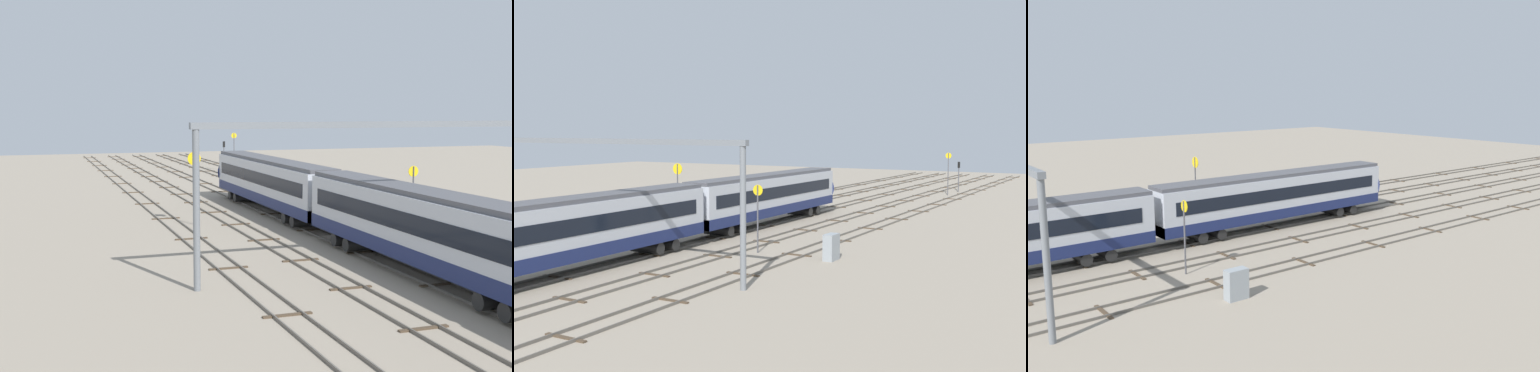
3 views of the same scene
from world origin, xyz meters
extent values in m
plane|color=gray|center=(0.00, 0.00, 0.00)|extent=(187.76, 187.76, 0.00)
cube|color=#59544C|center=(0.00, -10.41, 0.08)|extent=(171.76, 0.07, 0.16)
cube|color=#59544C|center=(0.00, -8.97, 0.08)|extent=(171.76, 0.07, 0.16)
cube|color=#473828|center=(-14.94, -9.69, 0.04)|extent=(0.24, 2.40, 0.08)
cube|color=#473828|center=(-7.47, -9.69, 0.04)|extent=(0.24, 2.40, 0.08)
cube|color=#473828|center=(0.00, -9.69, 0.04)|extent=(0.24, 2.40, 0.08)
cube|color=#473828|center=(7.47, -9.69, 0.04)|extent=(0.24, 2.40, 0.08)
cube|color=#473828|center=(14.94, -9.69, 0.04)|extent=(0.24, 2.40, 0.08)
cube|color=#473828|center=(22.40, -9.69, 0.04)|extent=(0.24, 2.40, 0.08)
cube|color=#473828|center=(29.87, -9.69, 0.04)|extent=(0.24, 2.40, 0.08)
cube|color=#473828|center=(37.34, -9.69, 0.04)|extent=(0.24, 2.40, 0.08)
cube|color=#473828|center=(44.81, -9.69, 0.04)|extent=(0.24, 2.40, 0.08)
cube|color=#473828|center=(52.27, -9.69, 0.04)|extent=(0.24, 2.40, 0.08)
cube|color=#473828|center=(59.74, -9.69, 0.04)|extent=(0.24, 2.40, 0.08)
cube|color=#473828|center=(67.21, -9.69, 0.04)|extent=(0.24, 2.40, 0.08)
cube|color=#473828|center=(74.68, -9.69, 0.04)|extent=(0.24, 2.40, 0.08)
cube|color=#473828|center=(82.14, -9.69, 0.04)|extent=(0.24, 2.40, 0.08)
cube|color=#59544C|center=(0.00, -5.56, 0.08)|extent=(171.76, 0.07, 0.16)
cube|color=#59544C|center=(0.00, -4.13, 0.08)|extent=(171.76, 0.07, 0.16)
cube|color=#473828|center=(-17.89, -4.84, 0.04)|extent=(0.24, 2.40, 0.08)
cube|color=#473828|center=(-10.73, -4.84, 0.04)|extent=(0.24, 2.40, 0.08)
cube|color=#473828|center=(-3.58, -4.84, 0.04)|extent=(0.24, 2.40, 0.08)
cube|color=#473828|center=(3.58, -4.84, 0.04)|extent=(0.24, 2.40, 0.08)
cube|color=#473828|center=(10.73, -4.84, 0.04)|extent=(0.24, 2.40, 0.08)
cube|color=#473828|center=(17.89, -4.84, 0.04)|extent=(0.24, 2.40, 0.08)
cube|color=#473828|center=(25.05, -4.84, 0.04)|extent=(0.24, 2.40, 0.08)
cube|color=#473828|center=(32.20, -4.84, 0.04)|extent=(0.24, 2.40, 0.08)
cube|color=#473828|center=(39.36, -4.84, 0.04)|extent=(0.24, 2.40, 0.08)
cube|color=#473828|center=(46.52, -4.84, 0.04)|extent=(0.24, 2.40, 0.08)
cube|color=#473828|center=(53.67, -4.84, 0.04)|extent=(0.24, 2.40, 0.08)
cube|color=#473828|center=(60.83, -4.84, 0.04)|extent=(0.24, 2.40, 0.08)
cube|color=#473828|center=(67.99, -4.84, 0.04)|extent=(0.24, 2.40, 0.08)
cube|color=#473828|center=(75.14, -4.84, 0.04)|extent=(0.24, 2.40, 0.08)
cube|color=#473828|center=(82.30, -4.84, 0.04)|extent=(0.24, 2.40, 0.08)
cube|color=#59544C|center=(0.00, -0.72, 0.08)|extent=(171.76, 0.07, 0.16)
cube|color=#59544C|center=(0.00, 0.72, 0.08)|extent=(171.76, 0.07, 0.16)
cube|color=#473828|center=(-21.47, 0.00, 0.04)|extent=(0.24, 2.40, 0.08)
cube|color=#473828|center=(-12.88, 0.00, 0.04)|extent=(0.24, 2.40, 0.08)
cube|color=#473828|center=(-4.29, 0.00, 0.04)|extent=(0.24, 2.40, 0.08)
cube|color=#473828|center=(4.29, 0.00, 0.04)|extent=(0.24, 2.40, 0.08)
cube|color=#473828|center=(12.88, 0.00, 0.04)|extent=(0.24, 2.40, 0.08)
cube|color=#473828|center=(21.47, 0.00, 0.04)|extent=(0.24, 2.40, 0.08)
cube|color=#473828|center=(30.06, 0.00, 0.04)|extent=(0.24, 2.40, 0.08)
cube|color=#473828|center=(38.65, 0.00, 0.04)|extent=(0.24, 2.40, 0.08)
cube|color=#473828|center=(47.23, 0.00, 0.04)|extent=(0.24, 2.40, 0.08)
cube|color=#473828|center=(55.82, 0.00, 0.04)|extent=(0.24, 2.40, 0.08)
cube|color=#473828|center=(64.41, 0.00, 0.04)|extent=(0.24, 2.40, 0.08)
cube|color=#473828|center=(73.00, 0.00, 0.04)|extent=(0.24, 2.40, 0.08)
cube|color=#473828|center=(81.58, 0.00, 0.04)|extent=(0.24, 2.40, 0.08)
cube|color=#59544C|center=(0.00, 4.13, 0.08)|extent=(171.76, 0.07, 0.16)
cube|color=#59544C|center=(0.00, 5.56, 0.08)|extent=(171.76, 0.07, 0.16)
cube|color=#473828|center=(-27.48, 4.84, 0.04)|extent=(0.24, 2.40, 0.08)
cube|color=#473828|center=(-20.61, 4.84, 0.04)|extent=(0.24, 2.40, 0.08)
cube|color=#473828|center=(-13.74, 4.84, 0.04)|extent=(0.24, 2.40, 0.08)
cube|color=#473828|center=(-6.87, 4.84, 0.04)|extent=(0.24, 2.40, 0.08)
cube|color=#473828|center=(0.00, 4.84, 0.04)|extent=(0.24, 2.40, 0.08)
cube|color=#473828|center=(6.87, 4.84, 0.04)|extent=(0.24, 2.40, 0.08)
cube|color=#473828|center=(13.74, 4.84, 0.04)|extent=(0.24, 2.40, 0.08)
cube|color=#473828|center=(20.61, 4.84, 0.04)|extent=(0.24, 2.40, 0.08)
cube|color=#473828|center=(27.48, 4.84, 0.04)|extent=(0.24, 2.40, 0.08)
cube|color=#473828|center=(34.35, 4.84, 0.04)|extent=(0.24, 2.40, 0.08)
cube|color=#473828|center=(41.22, 4.84, 0.04)|extent=(0.24, 2.40, 0.08)
cube|color=#473828|center=(48.09, 4.84, 0.04)|extent=(0.24, 2.40, 0.08)
cube|color=#473828|center=(54.96, 4.84, 0.04)|extent=(0.24, 2.40, 0.08)
cube|color=#473828|center=(61.83, 4.84, 0.04)|extent=(0.24, 2.40, 0.08)
cube|color=#473828|center=(68.70, 4.84, 0.04)|extent=(0.24, 2.40, 0.08)
cube|color=#473828|center=(75.57, 4.84, 0.04)|extent=(0.24, 2.40, 0.08)
cube|color=#473828|center=(82.44, 4.84, 0.04)|extent=(0.24, 2.40, 0.08)
cube|color=#59544C|center=(0.00, 8.97, 0.08)|extent=(171.76, 0.07, 0.16)
cube|color=#59544C|center=(0.00, 10.41, 0.08)|extent=(171.76, 0.07, 0.16)
cube|color=#473828|center=(-23.86, 9.69, 0.04)|extent=(0.24, 2.40, 0.08)
cube|color=#473828|center=(-14.31, 9.69, 0.04)|extent=(0.24, 2.40, 0.08)
cube|color=#473828|center=(-4.77, 9.69, 0.04)|extent=(0.24, 2.40, 0.08)
cube|color=#473828|center=(4.77, 9.69, 0.04)|extent=(0.24, 2.40, 0.08)
cube|color=#473828|center=(14.31, 9.69, 0.04)|extent=(0.24, 2.40, 0.08)
cube|color=#473828|center=(23.86, 9.69, 0.04)|extent=(0.24, 2.40, 0.08)
cube|color=#473828|center=(33.40, 9.69, 0.04)|extent=(0.24, 2.40, 0.08)
cube|color=#473828|center=(42.94, 9.69, 0.04)|extent=(0.24, 2.40, 0.08)
cube|color=#473828|center=(52.48, 9.69, 0.04)|extent=(0.24, 2.40, 0.08)
cube|color=#473828|center=(62.02, 9.69, 0.04)|extent=(0.24, 2.40, 0.08)
cube|color=#473828|center=(71.57, 9.69, 0.04)|extent=(0.24, 2.40, 0.08)
cube|color=#473828|center=(81.11, 9.69, 0.04)|extent=(0.24, 2.40, 0.08)
cube|color=#B7BCC6|center=(5.12, 0.00, 2.86)|extent=(24.00, 2.90, 3.60)
cube|color=navy|center=(5.12, 0.00, 1.51)|extent=(24.00, 2.94, 0.90)
cube|color=#4C4C51|center=(5.12, 0.00, 4.81)|extent=(24.00, 2.50, 0.30)
cube|color=black|center=(5.12, -1.46, 3.29)|extent=(22.00, 0.04, 1.10)
cube|color=black|center=(5.12, 1.46, 3.29)|extent=(22.00, 0.04, 1.10)
cylinder|color=black|center=(-3.46, 0.00, 0.61)|extent=(0.90, 2.70, 0.90)
cylinder|color=black|center=(-1.66, 0.00, 0.61)|extent=(0.90, 2.70, 0.90)
cylinder|color=black|center=(11.90, 0.00, 0.61)|extent=(0.90, 2.70, 0.90)
cylinder|color=black|center=(13.70, 0.00, 0.61)|extent=(0.90, 2.70, 0.90)
cube|color=#B7BCC6|center=(-19.68, 0.00, 2.86)|extent=(24.00, 2.90, 3.60)
cube|color=navy|center=(-19.68, 0.00, 1.51)|extent=(24.00, 2.94, 0.90)
cube|color=#4C4C51|center=(-19.68, 0.00, 4.81)|extent=(24.00, 2.50, 0.30)
cube|color=black|center=(-19.68, -1.46, 3.29)|extent=(22.00, 0.04, 1.10)
cube|color=black|center=(-19.68, 1.46, 3.29)|extent=(22.00, 0.04, 1.10)
cylinder|color=black|center=(-26.46, 0.00, 0.61)|extent=(0.90, 2.70, 0.90)
cylinder|color=black|center=(-12.90, 0.00, 0.61)|extent=(0.90, 2.70, 0.90)
cylinder|color=black|center=(-11.10, 0.00, 0.61)|extent=(0.90, 2.70, 0.90)
cone|color=navy|center=(17.92, 0.00, 2.68)|extent=(1.60, 3.24, 3.24)
cylinder|color=slate|center=(-18.39, 12.58, 4.18)|extent=(0.36, 0.36, 8.36)
cube|color=slate|center=(-18.39, 0.35, 8.54)|extent=(0.40, 25.05, 0.35)
cylinder|color=#4C4C51|center=(42.15, -7.80, 2.96)|extent=(0.12, 0.12, 5.93)
cylinder|color=yellow|center=(42.19, -7.80, 5.56)|extent=(0.05, 0.81, 0.81)
cube|color=black|center=(42.22, -7.80, 5.56)|extent=(0.02, 0.36, 0.12)
cylinder|color=#4C4C51|center=(-8.02, -6.67, 2.56)|extent=(0.12, 0.12, 5.11)
cylinder|color=yellow|center=(-7.98, -6.67, 4.75)|extent=(0.05, 0.82, 0.82)
cube|color=black|center=(-7.95, -6.67, 4.75)|extent=(0.02, 0.37, 0.12)
cylinder|color=#4C4C51|center=(1.21, 7.97, 2.95)|extent=(0.12, 0.12, 5.90)
cylinder|color=yellow|center=(1.25, 7.97, 5.41)|extent=(0.05, 1.09, 1.09)
cube|color=black|center=(1.28, 7.97, 5.41)|extent=(0.02, 0.49, 0.12)
cylinder|color=#4C4C51|center=(47.81, -7.88, 1.78)|extent=(0.14, 0.14, 3.56)
cube|color=black|center=(47.81, -7.88, 4.01)|extent=(0.20, 0.32, 0.90)
sphere|color=green|center=(47.92, -7.88, 4.21)|extent=(0.20, 0.20, 0.20)
sphere|color=#262626|center=(47.92, -7.88, 3.81)|extent=(0.20, 0.20, 0.20)
cube|color=gray|center=(-7.87, -12.68, 0.95)|extent=(1.39, 0.73, 1.89)
cube|color=#333333|center=(-7.17, -12.68, 1.23)|extent=(0.02, 0.51, 0.24)
camera|label=1|loc=(-51.36, 20.54, 9.37)|focal=46.80mm
camera|label=2|loc=(-50.41, -31.94, 9.37)|focal=46.49mm
camera|label=3|loc=(-25.78, -39.72, 12.69)|focal=39.53mm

